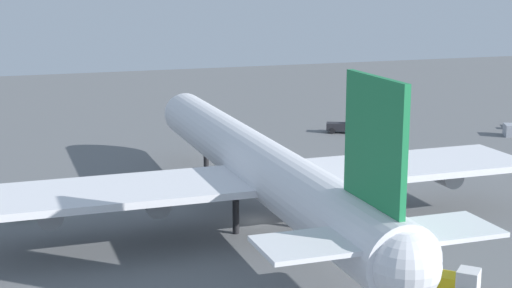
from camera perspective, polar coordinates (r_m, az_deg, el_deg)
name	(u,v)px	position (r m, az deg, el deg)	size (l,w,h in m)	color
ground_plane	(256,221)	(84.14, 0.00, -5.71)	(274.38, 274.38, 0.00)	slate
cargo_airplane	(257,165)	(81.94, 0.11, -1.54)	(68.59, 59.16, 19.06)	silver
maintenance_van	(453,280)	(67.83, 14.33, -9.69)	(4.80, 4.77, 2.20)	silver
pushback_tractor	(344,126)	(131.03, 6.52, 1.34)	(4.10, 5.65, 2.44)	#232328
fuel_truck	(29,204)	(90.23, -16.39, -4.25)	(5.34, 4.41, 2.12)	silver
cargo_container_fore	(510,130)	(134.47, 18.27, 0.98)	(3.54, 2.99, 1.97)	#999EA8
cargo_container_aft	(481,165)	(109.11, 16.30, -1.53)	(3.01, 3.21, 1.67)	#999EA8
safety_cone_nose	(212,154)	(113.54, -3.28, -0.75)	(0.53, 0.53, 0.76)	orange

